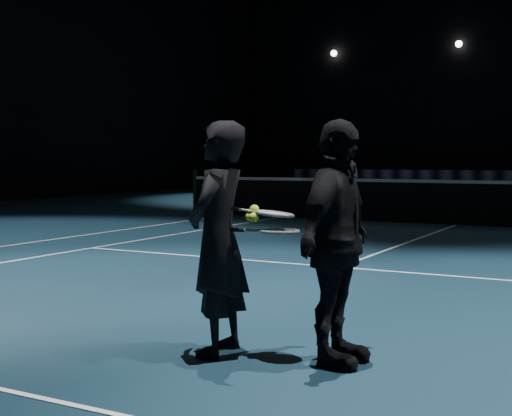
{
  "coord_description": "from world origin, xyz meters",
  "views": [
    {
      "loc": [
        3.37,
        -14.86,
        1.4
      ],
      "look_at": [
        1.01,
        -10.5,
        1.05
      ],
      "focal_mm": 50.0,
      "sensor_mm": 36.0,
      "label": 1
    }
  ],
  "objects": [
    {
      "name": "tennis_balls",
      "position": [
        1.0,
        -10.52,
        1.0
      ],
      "size": [
        0.12,
        0.1,
        0.12
      ],
      "primitive_type": null,
      "color": "#DBEB31",
      "rests_on": "racket_upper"
    },
    {
      "name": "player_a",
      "position": [
        0.75,
        -10.57,
        0.83
      ],
      "size": [
        0.47,
        0.65,
        1.66
      ],
      "primitive_type": "imported",
      "rotation": [
        0.0,
        0.0,
        -1.45
      ],
      "color": "black",
      "rests_on": "floor"
    },
    {
      "name": "floor",
      "position": [
        0.0,
        0.0,
        0.0
      ],
      "size": [
        36.0,
        36.0,
        0.0
      ],
      "primitive_type": "plane",
      "color": "#0D2431",
      "rests_on": "ground"
    },
    {
      "name": "racket_upper",
      "position": [
        1.13,
        -10.46,
        1.01
      ],
      "size": [
        0.71,
        0.38,
        0.1
      ],
      "primitive_type": null,
      "rotation": [
        0.0,
        0.1,
        0.25
      ],
      "color": "black",
      "rests_on": "player_b"
    },
    {
      "name": "net_tape",
      "position": [
        0.0,
        0.0,
        0.92
      ],
      "size": [
        12.8,
        0.03,
        0.07
      ],
      "primitive_type": "cube",
      "color": "white",
      "rests_on": "net_mesh"
    },
    {
      "name": "court_lines",
      "position": [
        0.0,
        0.0,
        0.0
      ],
      "size": [
        10.98,
        23.78,
        0.01
      ],
      "primitive_type": null,
      "color": "white",
      "rests_on": "floor"
    },
    {
      "name": "net_post_left",
      "position": [
        -6.4,
        0.0,
        0.55
      ],
      "size": [
        0.1,
        0.1,
        1.1
      ],
      "primitive_type": "cylinder",
      "color": "black",
      "rests_on": "floor"
    },
    {
      "name": "racket_lower",
      "position": [
        1.19,
        -10.49,
        0.89
      ],
      "size": [
        0.71,
        0.34,
        0.03
      ],
      "primitive_type": null,
      "rotation": [
        0.0,
        0.0,
        0.18
      ],
      "color": "black",
      "rests_on": "player_a"
    },
    {
      "name": "player_b",
      "position": [
        1.58,
        -10.42,
        0.83
      ],
      "size": [
        0.41,
        0.97,
        1.66
      ],
      "primitive_type": "imported",
      "rotation": [
        0.0,
        0.0,
        1.57
      ],
      "color": "black",
      "rests_on": "floor"
    },
    {
      "name": "net_mesh",
      "position": [
        0.0,
        0.0,
        0.45
      ],
      "size": [
        12.8,
        0.02,
        0.86
      ],
      "primitive_type": "cube",
      "color": "black",
      "rests_on": "floor"
    }
  ]
}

